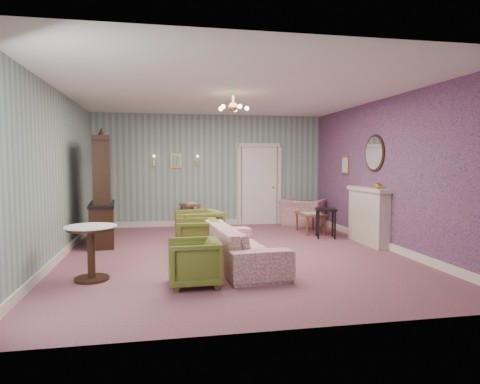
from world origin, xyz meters
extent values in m
plane|color=#905364|center=(0.00, 0.00, 0.00)|extent=(7.00, 7.00, 0.00)
plane|color=white|center=(0.00, 0.00, 2.90)|extent=(7.00, 7.00, 0.00)
plane|color=gray|center=(0.00, 3.50, 1.45)|extent=(6.00, 0.00, 6.00)
plane|color=gray|center=(0.00, -3.50, 1.45)|extent=(6.00, 0.00, 6.00)
plane|color=gray|center=(-3.00, 0.00, 1.45)|extent=(0.00, 7.00, 7.00)
plane|color=gray|center=(3.00, 0.00, 1.45)|extent=(0.00, 7.00, 7.00)
plane|color=#B75B8F|center=(2.98, 0.00, 1.45)|extent=(0.00, 7.00, 7.00)
imported|color=olive|center=(-0.85, -1.83, 0.35)|extent=(0.64, 0.68, 0.70)
imported|color=olive|center=(-0.68, -0.11, 0.37)|extent=(0.69, 0.73, 0.74)
imported|color=olive|center=(-0.56, 0.66, 0.41)|extent=(0.88, 0.92, 0.81)
imported|color=#A24160|center=(-0.01, -0.91, 0.44)|extent=(0.85, 2.32, 0.89)
imported|color=#A24160|center=(2.39, 3.01, 0.47)|extent=(1.27, 1.20, 0.94)
imported|color=gold|center=(2.84, 0.00, 1.23)|extent=(0.15, 0.15, 0.15)
cube|color=maroon|center=(2.34, 2.86, 0.48)|extent=(0.41, 0.28, 0.39)
camera|label=1|loc=(-1.27, -7.39, 1.68)|focal=31.20mm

